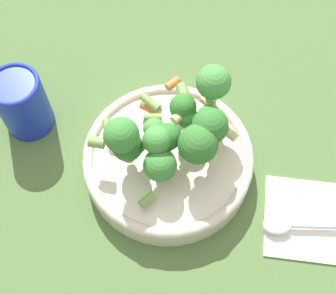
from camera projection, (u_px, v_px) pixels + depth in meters
The scene contains 6 objects.
ground_plane at pixel (168, 167), 0.63m from camera, with size 3.00×3.00×0.00m, color #4C6B38.
bowl at pixel (168, 160), 0.62m from camera, with size 0.22×0.22×0.04m.
pasta_salad at pixel (177, 131), 0.55m from camera, with size 0.17×0.17×0.10m.
cup at pixel (22, 103), 0.63m from camera, with size 0.07×0.07×0.09m.
napkin at pixel (331, 222), 0.59m from camera, with size 0.13×0.18×0.01m.
spoon at pixel (301, 226), 0.58m from camera, with size 0.06×0.15×0.01m.
Camera 1 is at (0.26, 0.08, 0.57)m, focal length 50.00 mm.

